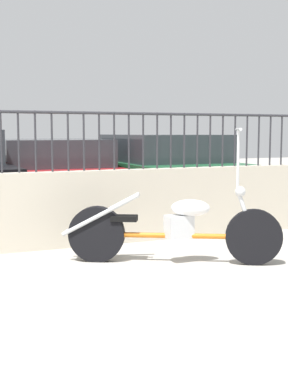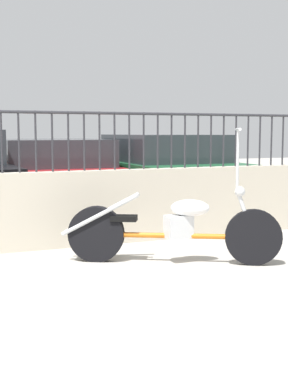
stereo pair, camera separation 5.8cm
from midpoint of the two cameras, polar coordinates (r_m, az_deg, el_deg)
ground_plane at (r=4.16m, az=-3.98°, el=-13.15°), size 40.00×40.00×0.00m
low_wall at (r=6.44m, az=-11.60°, el=-2.01°), size 8.40×0.18×0.92m
fence_railing at (r=6.38m, az=-11.79°, el=6.45°), size 8.40×0.04×0.72m
motorcycle_orange at (r=5.69m, az=1.73°, el=-3.88°), size 2.10×1.24×1.44m
car_red at (r=9.45m, az=-10.23°, el=1.83°), size 2.10×4.54×1.27m
car_green at (r=9.64m, az=1.48°, el=2.21°), size 1.92×4.51×1.34m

